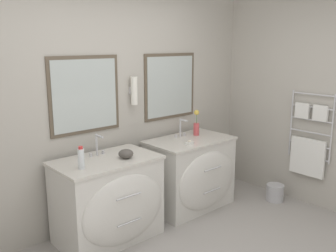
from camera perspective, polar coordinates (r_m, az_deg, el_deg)
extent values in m
cube|color=#B2ADA3|center=(3.99, -9.95, 3.35)|extent=(5.75, 0.06, 2.60)
cube|color=brown|center=(3.83, -12.53, 4.64)|extent=(0.78, 0.02, 0.78)
cube|color=#B2BCBA|center=(3.82, -12.45, 4.62)|extent=(0.71, 0.01, 0.71)
cube|color=brown|center=(4.50, 0.32, 6.08)|extent=(0.78, 0.02, 0.78)
cube|color=#B2BCBA|center=(4.49, 0.41, 6.07)|extent=(0.71, 0.01, 0.71)
cylinder|color=white|center=(4.10, -5.18, 5.39)|extent=(0.07, 0.07, 0.31)
cube|color=silver|center=(4.14, -5.57, 5.45)|extent=(0.05, 0.02, 0.08)
cube|color=#B2ADA3|center=(4.86, 18.16, 4.54)|extent=(0.06, 3.49, 2.60)
cylinder|color=silver|center=(4.60, 23.71, -0.53)|extent=(0.02, 0.02, 0.81)
cylinder|color=silver|center=(4.82, 18.26, 0.47)|extent=(0.02, 0.02, 0.81)
cylinder|color=silver|center=(4.64, 21.28, 4.51)|extent=(0.02, 0.51, 0.02)
cylinder|color=silver|center=(4.66, 21.14, 2.69)|extent=(0.02, 0.51, 0.02)
cylinder|color=silver|center=(4.69, 20.99, 0.88)|extent=(0.02, 0.51, 0.02)
cylinder|color=silver|center=(4.72, 20.85, -0.91)|extent=(0.02, 0.51, 0.02)
cylinder|color=silver|center=(4.76, 20.71, -2.67)|extent=(0.02, 0.51, 0.02)
cylinder|color=silver|center=(4.80, 20.57, -4.41)|extent=(0.02, 0.51, 0.02)
cube|color=white|center=(4.78, 20.47, -4.44)|extent=(0.04, 0.43, 0.45)
cube|color=white|center=(4.61, 22.21, 1.82)|extent=(0.04, 0.17, 0.18)
cube|color=white|center=(4.71, 19.78, 2.23)|extent=(0.04, 0.17, 0.18)
cube|color=silver|center=(3.82, -9.21, -11.13)|extent=(0.98, 0.59, 0.80)
ellipsoid|color=silver|center=(3.60, -6.63, -12.61)|extent=(0.90, 0.13, 0.67)
cube|color=beige|center=(3.67, -9.44, -5.18)|extent=(1.01, 0.62, 0.03)
ellipsoid|color=white|center=(3.66, -9.18, -5.63)|extent=(0.39, 0.33, 0.08)
cylinder|color=silver|center=(3.48, -5.97, -10.63)|extent=(0.27, 0.01, 0.01)
cylinder|color=silver|center=(3.59, -5.88, -14.40)|extent=(0.27, 0.01, 0.01)
cube|color=silver|center=(4.49, 3.26, -7.32)|extent=(0.98, 0.59, 0.80)
ellipsoid|color=silver|center=(4.30, 6.05, -8.28)|extent=(0.90, 0.13, 0.67)
cube|color=beige|center=(4.36, 3.33, -2.17)|extent=(1.01, 0.62, 0.03)
ellipsoid|color=white|center=(4.35, 3.60, -2.54)|extent=(0.39, 0.33, 0.08)
cylinder|color=silver|center=(4.20, 6.86, -6.49)|extent=(0.27, 0.01, 0.01)
cylinder|color=silver|center=(4.29, 6.76, -9.74)|extent=(0.27, 0.01, 0.01)
cylinder|color=silver|center=(3.77, -10.82, -2.82)|extent=(0.02, 0.02, 0.22)
cylinder|color=silver|center=(3.70, -10.41, -1.55)|extent=(0.02, 0.12, 0.02)
cylinder|color=silver|center=(3.76, -11.68, -4.33)|extent=(0.03, 0.03, 0.04)
cylinder|color=silver|center=(3.83, -9.87, -3.94)|extent=(0.03, 0.03, 0.04)
cylinder|color=silver|center=(4.45, 1.88, -0.25)|extent=(0.02, 0.02, 0.22)
cylinder|color=silver|center=(4.38, 2.43, 0.87)|extent=(0.02, 0.12, 0.02)
cylinder|color=silver|center=(4.42, 1.22, -1.52)|extent=(0.03, 0.03, 0.04)
cylinder|color=silver|center=(4.51, 2.52, -1.23)|extent=(0.03, 0.03, 0.04)
cylinder|color=silver|center=(3.41, -13.10, -4.91)|extent=(0.06, 0.06, 0.18)
cylinder|color=red|center=(3.38, -13.19, -3.24)|extent=(0.04, 0.04, 0.02)
ellipsoid|color=#4C4742|center=(3.66, -6.44, -4.22)|extent=(0.15, 0.15, 0.09)
cylinder|color=#CC4C51|center=(4.53, 4.34, -0.49)|extent=(0.07, 0.07, 0.15)
cylinder|color=#477238|center=(4.50, 4.37, 1.24)|extent=(0.01, 0.01, 0.13)
sphere|color=#E5BF47|center=(4.49, 4.38, 2.07)|extent=(0.06, 0.06, 0.06)
cube|color=white|center=(4.14, 3.28, -2.62)|extent=(0.08, 0.06, 0.02)
ellipsoid|color=#F2E5CC|center=(4.13, 3.28, -2.33)|extent=(0.05, 0.04, 0.02)
cylinder|color=#B7B7BC|center=(4.92, 15.98, -9.72)|extent=(0.21, 0.21, 0.21)
torus|color=#B7B7BC|center=(4.88, 16.05, -8.66)|extent=(0.22, 0.22, 0.01)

